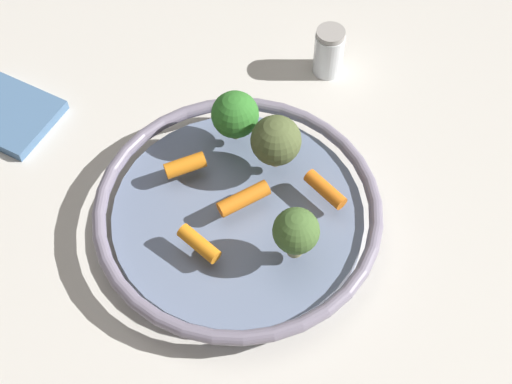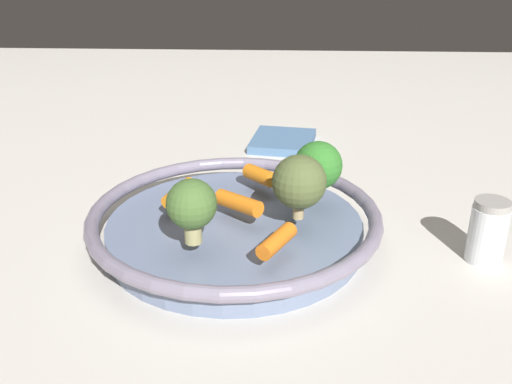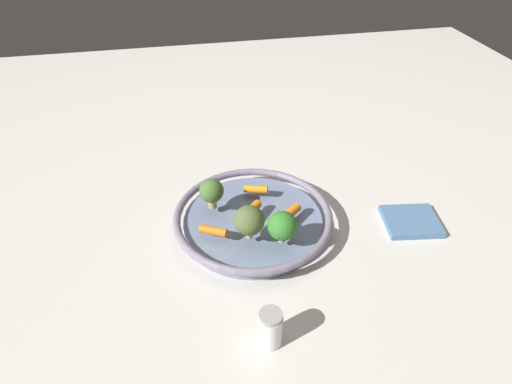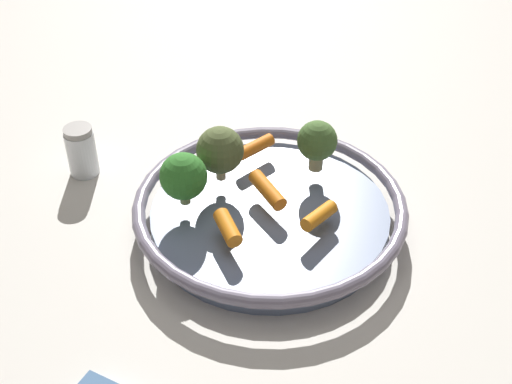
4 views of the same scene
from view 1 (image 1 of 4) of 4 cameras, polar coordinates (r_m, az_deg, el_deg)
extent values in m
plane|color=beige|center=(0.92, -1.31, -2.50)|extent=(2.39, 2.39, 0.00)
cylinder|color=slate|center=(0.91, -1.33, -2.04)|extent=(0.29, 0.29, 0.03)
torus|color=slate|center=(0.89, -1.36, -1.28)|extent=(0.34, 0.34, 0.02)
cylinder|color=orange|center=(0.91, -5.23, 1.97)|extent=(0.05, 0.05, 0.02)
cylinder|color=orange|center=(0.89, 5.11, 0.19)|extent=(0.06, 0.04, 0.02)
cylinder|color=orange|center=(0.88, -0.92, -0.49)|extent=(0.06, 0.06, 0.02)
cylinder|color=orange|center=(0.85, -4.21, -3.81)|extent=(0.06, 0.04, 0.02)
cylinder|color=tan|center=(0.85, 2.87, -4.01)|extent=(0.02, 0.02, 0.02)
sphere|color=#45662F|center=(0.82, 2.97, -2.87)|extent=(0.05, 0.05, 0.05)
cylinder|color=tan|center=(0.91, 1.43, 2.50)|extent=(0.01, 0.01, 0.02)
sphere|color=#505D32|center=(0.89, 1.48, 3.81)|extent=(0.06, 0.06, 0.06)
cylinder|color=#96AA66|center=(0.94, -1.51, 4.48)|extent=(0.01, 0.01, 0.01)
sphere|color=#317729|center=(0.92, -1.55, 5.71)|extent=(0.06, 0.06, 0.06)
cylinder|color=silver|center=(1.06, 5.36, 10.11)|extent=(0.04, 0.04, 0.06)
cylinder|color=#9E9993|center=(1.03, 5.52, 11.50)|extent=(0.04, 0.04, 0.01)
cube|color=#4C7099|center=(1.07, -17.67, 5.43)|extent=(0.13, 0.12, 0.01)
camera|label=2|loc=(0.79, 44.20, 1.65)|focal=40.42mm
camera|label=3|loc=(1.14, 24.37, 45.01)|focal=30.47mm
camera|label=4|loc=(0.87, -55.60, 20.28)|focal=48.74mm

